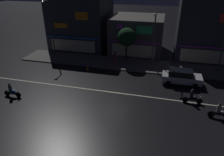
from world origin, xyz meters
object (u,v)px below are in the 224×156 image
object	(u,v)px
pedestrian_on_sidewalk	(115,58)
motorcycle_lead	(12,91)
streetlamp_mid	(154,36)
motorcycle_opposite_lane	(219,112)
streetlamp_west	(50,24)
motorcycle_following	(192,97)
parked_car_near_kerb	(181,77)
traffic_cone	(87,68)

from	to	relation	value
pedestrian_on_sidewalk	motorcycle_lead	size ratio (longest dim) A/B	1.01
streetlamp_mid	pedestrian_on_sidewalk	distance (m)	5.98
streetlamp_mid	motorcycle_opposite_lane	xyz separation A→B (m)	(6.52, -9.01, -3.75)
streetlamp_mid	streetlamp_west	bearing A→B (deg)	174.63
pedestrian_on_sidewalk	motorcycle_following	xyz separation A→B (m)	(9.42, -7.43, -0.40)
parked_car_near_kerb	motorcycle_lead	xyz separation A→B (m)	(-16.70, -7.17, -0.24)
pedestrian_on_sidewalk	parked_car_near_kerb	world-z (taller)	pedestrian_on_sidewalk
pedestrian_on_sidewalk	motorcycle_lead	world-z (taller)	pedestrian_on_sidewalk
motorcycle_opposite_lane	parked_car_near_kerb	bearing A→B (deg)	-63.00
streetlamp_mid	pedestrian_on_sidewalk	size ratio (longest dim) A/B	3.76
pedestrian_on_sidewalk	parked_car_near_kerb	bearing A→B (deg)	-62.96
parked_car_near_kerb	motorcycle_lead	bearing A→B (deg)	-156.76
streetlamp_west	pedestrian_on_sidewalk	bearing A→B (deg)	-6.26
motorcycle_opposite_lane	traffic_cone	world-z (taller)	motorcycle_opposite_lane
motorcycle_lead	motorcycle_following	distance (m)	17.89
motorcycle_following	traffic_cone	distance (m)	13.38
pedestrian_on_sidewalk	motorcycle_opposite_lane	world-z (taller)	pedestrian_on_sidewalk
motorcycle_opposite_lane	traffic_cone	bearing A→B (deg)	-24.69
motorcycle_lead	motorcycle_opposite_lane	distance (m)	19.68
streetlamp_west	motorcycle_lead	xyz separation A→B (m)	(1.59, -11.76, -4.15)
pedestrian_on_sidewalk	traffic_cone	world-z (taller)	pedestrian_on_sidewalk
pedestrian_on_sidewalk	motorcycle_lead	distance (m)	13.46
streetlamp_west	streetlamp_mid	bearing A→B (deg)	-5.37
pedestrian_on_sidewalk	motorcycle_lead	bearing A→B (deg)	-167.95
streetlamp_west	traffic_cone	size ratio (longest dim) A/B	14.49
pedestrian_on_sidewalk	motorcycle_opposite_lane	bearing A→B (deg)	-79.67
motorcycle_opposite_lane	pedestrian_on_sidewalk	bearing A→B (deg)	-38.93
streetlamp_mid	motorcycle_following	world-z (taller)	streetlamp_mid
parked_car_near_kerb	motorcycle_lead	size ratio (longest dim) A/B	2.26
motorcycle_lead	traffic_cone	bearing A→B (deg)	-117.06
parked_car_near_kerb	traffic_cone	size ratio (longest dim) A/B	7.82
motorcycle_lead	streetlamp_west	bearing A→B (deg)	-77.02
pedestrian_on_sidewalk	parked_car_near_kerb	xyz separation A→B (m)	(8.53, -3.52, -0.16)
streetlamp_mid	traffic_cone	size ratio (longest dim) A/B	13.09
streetlamp_mid	motorcycle_lead	size ratio (longest dim) A/B	3.79
streetlamp_mid	traffic_cone	bearing A→B (deg)	-164.02
motorcycle_lead	motorcycle_following	world-z (taller)	same
parked_car_near_kerb	pedestrian_on_sidewalk	bearing A→B (deg)	157.61
pedestrian_on_sidewalk	streetlamp_west	bearing A→B (deg)	133.17
streetlamp_west	motorcycle_following	distance (m)	21.39
pedestrian_on_sidewalk	traffic_cone	bearing A→B (deg)	179.91
traffic_cone	streetlamp_mid	bearing A→B (deg)	15.98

